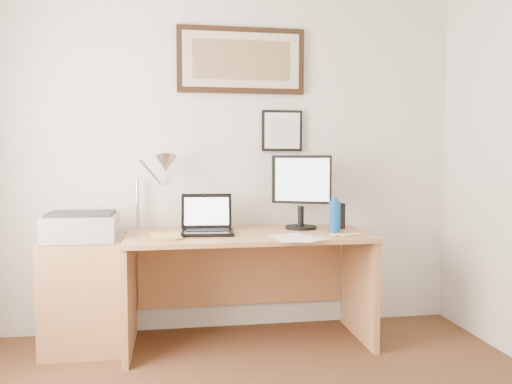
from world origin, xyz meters
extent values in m
cube|color=silver|center=(0.00, 2.00, 1.25)|extent=(3.50, 0.02, 2.50)
cube|color=#AD7648|center=(-0.92, 1.68, 0.36)|extent=(0.50, 0.40, 0.73)
cylinder|color=#0D50A9|center=(0.73, 1.58, 0.86)|extent=(0.07, 0.07, 0.21)
cylinder|color=#0D50A9|center=(0.73, 1.58, 0.97)|extent=(0.04, 0.04, 0.02)
cube|color=black|center=(0.81, 1.74, 0.84)|extent=(0.09, 0.08, 0.18)
cube|color=white|center=(0.45, 1.40, 0.75)|extent=(0.36, 0.40, 0.00)
cube|color=white|center=(0.40, 1.37, 0.75)|extent=(0.24, 0.32, 0.00)
cube|color=#F2D872|center=(0.71, 1.44, 0.76)|extent=(0.08, 0.08, 0.01)
cylinder|color=white|center=(0.79, 1.42, 0.76)|extent=(0.14, 0.06, 0.02)
imported|color=tan|center=(-0.48, 1.53, 0.76)|extent=(0.21, 0.27, 0.02)
cube|color=#AD7648|center=(0.15, 1.63, 0.73)|extent=(1.60, 0.70, 0.03)
cube|color=#AD7648|center=(-0.63, 1.63, 0.36)|extent=(0.04, 0.65, 0.72)
cube|color=#AD7648|center=(0.93, 1.63, 0.36)|extent=(0.04, 0.65, 0.72)
cube|color=#AD7648|center=(0.15, 1.96, 0.45)|extent=(1.50, 0.03, 0.55)
cube|color=black|center=(-0.12, 1.62, 0.76)|extent=(0.36, 0.26, 0.02)
cube|color=black|center=(-0.12, 1.65, 0.78)|extent=(0.29, 0.15, 0.00)
cube|color=black|center=(-0.12, 1.76, 0.89)|extent=(0.34, 0.10, 0.23)
cube|color=white|center=(-0.12, 1.75, 0.89)|extent=(0.30, 0.07, 0.18)
cylinder|color=black|center=(0.55, 1.78, 0.76)|extent=(0.22, 0.22, 0.02)
cylinder|color=black|center=(0.55, 1.78, 0.84)|extent=(0.04, 0.04, 0.14)
cube|color=black|center=(0.55, 1.77, 1.10)|extent=(0.40, 0.20, 0.34)
cube|color=silver|center=(0.55, 1.75, 1.10)|extent=(0.35, 0.16, 0.30)
cube|color=#A3A3A6|center=(-0.92, 1.64, 0.81)|extent=(0.44, 0.34, 0.16)
cube|color=#2D2D2D|center=(-0.92, 1.64, 0.90)|extent=(0.40, 0.30, 0.02)
cylinder|color=silver|center=(-0.59, 1.92, 0.93)|extent=(0.02, 0.02, 0.36)
cylinder|color=silver|center=(-0.49, 1.86, 1.15)|extent=(0.15, 0.23, 0.19)
cone|color=silver|center=(-0.39, 1.80, 1.21)|extent=(0.16, 0.18, 0.15)
cube|color=black|center=(0.15, 1.98, 1.95)|extent=(0.92, 0.03, 0.47)
cube|color=beige|center=(0.15, 1.96, 1.95)|extent=(0.84, 0.01, 0.39)
cube|color=brown|center=(0.15, 1.95, 1.95)|extent=(0.70, 0.00, 0.28)
cube|color=black|center=(0.45, 1.98, 1.45)|extent=(0.30, 0.02, 0.30)
cube|color=white|center=(0.45, 1.96, 1.45)|extent=(0.26, 0.00, 0.26)
cube|color=silver|center=(0.45, 1.96, 1.45)|extent=(0.17, 0.00, 0.17)
camera|label=1|loc=(-0.32, -1.63, 1.26)|focal=35.00mm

